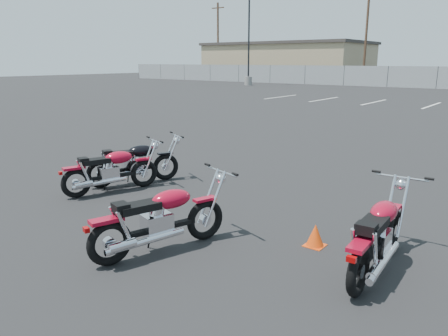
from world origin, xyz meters
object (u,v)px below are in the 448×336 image
Objects in this scene: motorcycle_front_red at (111,170)px; motorcycle_third_red at (160,219)px; motorcycle_second_black at (133,163)px; motorcycle_rear_red at (379,236)px.

motorcycle_third_red is at bearing -26.47° from motorcycle_front_red.
motorcycle_third_red is at bearing -35.55° from motorcycle_second_black.
motorcycle_front_red is 0.94× the size of motorcycle_rear_red.
motorcycle_rear_red is (4.76, -0.14, 0.02)m from motorcycle_front_red.
motorcycle_third_red reaches higher than motorcycle_front_red.
motorcycle_front_red is at bearing -81.72° from motorcycle_second_black.
motorcycle_third_red is (2.57, -1.84, 0.01)m from motorcycle_second_black.
motorcycle_front_red is 0.95× the size of motorcycle_third_red.
motorcycle_rear_red is at bearing -8.72° from motorcycle_second_black.
motorcycle_third_red is 2.52m from motorcycle_rear_red.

